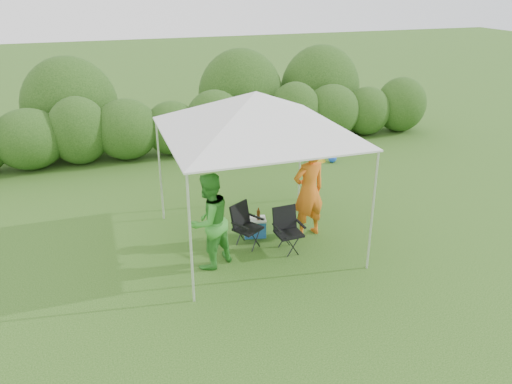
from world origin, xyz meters
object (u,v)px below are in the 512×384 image
object	(u,v)px
chair_right	(287,227)
man	(309,191)
woman	(209,221)
canopy	(256,113)
chair_left	(245,222)
cooler	(255,227)

from	to	relation	value
chair_right	man	distance (m)	0.85
man	woman	distance (m)	2.09
canopy	woman	size ratio (longest dim) A/B	1.85
chair_right	chair_left	distance (m)	0.78
chair_left	cooler	distance (m)	0.49
cooler	man	bearing A→B (deg)	-3.04
canopy	cooler	size ratio (longest dim) A/B	6.46
chair_left	man	distance (m)	1.34
canopy	cooler	distance (m)	2.29
chair_right	man	size ratio (longest dim) A/B	0.44
chair_left	canopy	bearing A→B (deg)	-16.46
cooler	woman	bearing A→B (deg)	-131.98
woman	cooler	xyz separation A→B (m)	(1.05, 0.76, -0.66)
chair_right	woman	bearing A→B (deg)	-179.91
chair_left	man	xyz separation A→B (m)	(1.26, 0.02, 0.46)
man	cooler	xyz separation A→B (m)	(-0.97, 0.26, -0.73)
chair_left	woman	distance (m)	0.99
man	cooler	distance (m)	1.25
chair_left	woman	size ratio (longest dim) A/B	0.48
chair_right	woman	size ratio (longest dim) A/B	0.48
canopy	man	bearing A→B (deg)	-2.69
canopy	woman	distance (m)	1.99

